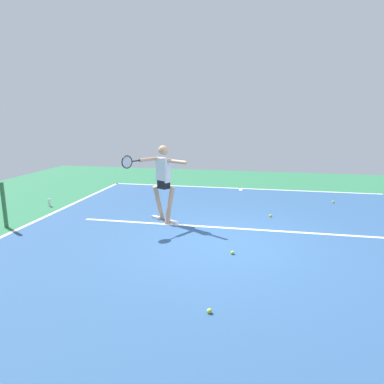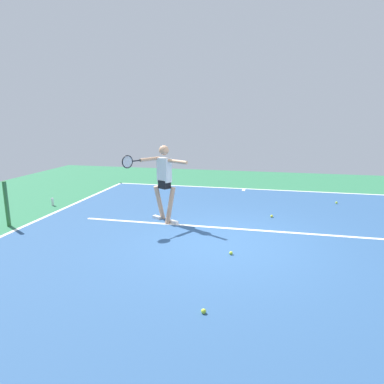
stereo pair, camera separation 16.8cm
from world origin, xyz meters
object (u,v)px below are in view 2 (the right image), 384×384
object	(u,v)px
tennis_ball_far_corner	(231,253)
water_bottle	(52,202)
net_post	(7,204)
tennis_player	(163,178)
tennis_ball_by_sideline	(272,216)
tennis_ball_by_baseline	(336,203)
tennis_ball_near_player	(204,311)

from	to	relation	value
tennis_ball_far_corner	water_bottle	world-z (taller)	water_bottle
net_post	tennis_player	distance (m)	3.67
tennis_ball_by_sideline	tennis_player	bearing A→B (deg)	19.79
tennis_ball_by_baseline	water_bottle	bearing A→B (deg)	14.03
tennis_ball_by_baseline	water_bottle	xyz separation A→B (m)	(8.04, 2.01, 0.08)
tennis_ball_far_corner	tennis_ball_by_baseline	size ratio (longest dim) A/B	1.00
tennis_player	water_bottle	size ratio (longest dim) A/B	8.49
tennis_ball_far_corner	tennis_ball_by_sideline	xyz separation A→B (m)	(-0.75, -2.62, 0.00)
net_post	water_bottle	size ratio (longest dim) A/B	4.86
tennis_player	water_bottle	world-z (taller)	tennis_player
water_bottle	tennis_ball_by_sideline	bearing A→B (deg)	-178.46
tennis_player	tennis_ball_far_corner	xyz separation A→B (m)	(-1.82, 1.70, -1.05)
tennis_ball_near_player	water_bottle	distance (m)	6.92
tennis_player	tennis_ball_by_sideline	world-z (taller)	tennis_player
tennis_ball_by_baseline	water_bottle	distance (m)	8.29
tennis_player	tennis_ball_near_player	size ratio (longest dim) A/B	28.29
tennis_player	water_bottle	bearing A→B (deg)	18.49
net_post	tennis_ball_far_corner	size ratio (longest dim) A/B	16.21
net_post	tennis_ball_far_corner	bearing A→B (deg)	174.03
water_bottle	tennis_ball_near_player	bearing A→B (deg)	139.80
net_post	tennis_ball_near_player	world-z (taller)	net_post
tennis_ball_by_sideline	tennis_ball_far_corner	bearing A→B (deg)	73.99
tennis_ball_by_sideline	tennis_ball_near_player	world-z (taller)	same
tennis_ball_far_corner	tennis_ball_near_player	bearing A→B (deg)	86.09
tennis_ball_by_baseline	water_bottle	world-z (taller)	water_bottle
tennis_ball_by_sideline	tennis_ball_near_player	xyz separation A→B (m)	(0.89, 4.63, 0.00)
tennis_ball_far_corner	tennis_ball_near_player	world-z (taller)	same
tennis_ball_by_sideline	tennis_ball_near_player	distance (m)	4.72
tennis_ball_far_corner	tennis_ball_by_baseline	xyz separation A→B (m)	(-2.62, -4.46, 0.00)
tennis_ball_near_player	tennis_ball_by_sideline	bearing A→B (deg)	-100.87
tennis_ball_far_corner	water_bottle	distance (m)	5.95
tennis_ball_by_baseline	net_post	bearing A→B (deg)	26.39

